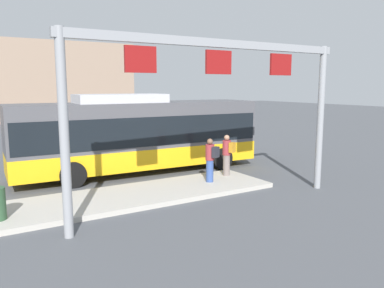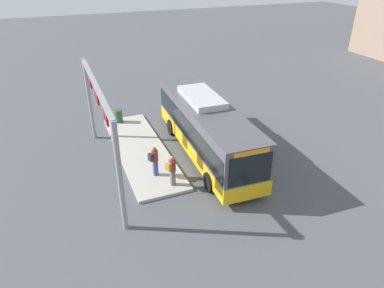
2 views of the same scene
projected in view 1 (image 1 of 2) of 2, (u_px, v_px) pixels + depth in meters
ground_plane at (140, 172)px, 17.04m from camera, size 120.00×120.00×0.00m
platform_curb at (136, 196)px, 13.17m from camera, size 10.00×2.80×0.16m
bus_main at (139, 132)px, 16.77m from camera, size 10.81×3.01×3.46m
person_boarding at (227, 154)px, 15.69m from camera, size 0.49×0.60×1.67m
person_waiting_near at (211, 159)px, 14.61m from camera, size 0.48×0.60×1.67m
platform_sign_gantry at (218, 87)px, 11.56m from camera, size 9.57×0.24×5.20m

